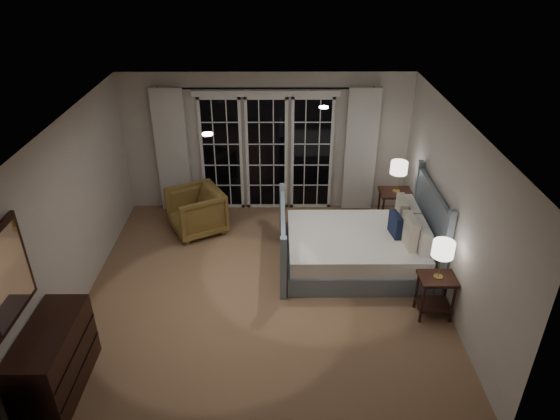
{
  "coord_description": "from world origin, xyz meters",
  "views": [
    {
      "loc": [
        0.19,
        -5.76,
        4.46
      ],
      "look_at": [
        0.23,
        0.42,
        1.05
      ],
      "focal_mm": 32.0,
      "sensor_mm": 36.0,
      "label": 1
    }
  ],
  "objects_px": {
    "bed": "(358,247)",
    "nightstand_left": "(435,290)",
    "armchair": "(196,211)",
    "dresser": "(55,360)",
    "lamp_right": "(399,168)",
    "nightstand_right": "(394,204)",
    "lamp_left": "(443,250)"
  },
  "relations": [
    {
      "from": "dresser",
      "to": "armchair",
      "type": "bearing_deg",
      "value": 72.81
    },
    {
      "from": "nightstand_right",
      "to": "dresser",
      "type": "height_order",
      "value": "dresser"
    },
    {
      "from": "bed",
      "to": "lamp_right",
      "type": "distance_m",
      "value": 1.58
    },
    {
      "from": "bed",
      "to": "lamp_left",
      "type": "height_order",
      "value": "bed"
    },
    {
      "from": "armchair",
      "to": "dresser",
      "type": "relative_size",
      "value": 0.7
    },
    {
      "from": "nightstand_right",
      "to": "lamp_left",
      "type": "xyz_separation_m",
      "value": [
        0.07,
        -2.28,
        0.57
      ]
    },
    {
      "from": "nightstand_right",
      "to": "lamp_left",
      "type": "relative_size",
      "value": 1.3
    },
    {
      "from": "bed",
      "to": "armchair",
      "type": "height_order",
      "value": "bed"
    },
    {
      "from": "bed",
      "to": "nightstand_left",
      "type": "distance_m",
      "value": 1.42
    },
    {
      "from": "bed",
      "to": "dresser",
      "type": "height_order",
      "value": "bed"
    },
    {
      "from": "bed",
      "to": "dresser",
      "type": "bearing_deg",
      "value": -146.98
    },
    {
      "from": "bed",
      "to": "lamp_left",
      "type": "relative_size",
      "value": 4.15
    },
    {
      "from": "lamp_right",
      "to": "dresser",
      "type": "xyz_separation_m",
      "value": [
        -4.41,
        -3.5,
        -0.7
      ]
    },
    {
      "from": "armchair",
      "to": "nightstand_right",
      "type": "bearing_deg",
      "value": 63.22
    },
    {
      "from": "nightstand_left",
      "to": "lamp_right",
      "type": "height_order",
      "value": "lamp_right"
    },
    {
      "from": "bed",
      "to": "lamp_right",
      "type": "xyz_separation_m",
      "value": [
        0.76,
        1.13,
        0.8
      ]
    },
    {
      "from": "bed",
      "to": "armchair",
      "type": "distance_m",
      "value": 2.79
    },
    {
      "from": "lamp_left",
      "to": "nightstand_left",
      "type": "bearing_deg",
      "value": 180.0
    },
    {
      "from": "lamp_left",
      "to": "dresser",
      "type": "relative_size",
      "value": 0.45
    },
    {
      "from": "nightstand_right",
      "to": "armchair",
      "type": "height_order",
      "value": "armchair"
    },
    {
      "from": "lamp_left",
      "to": "lamp_right",
      "type": "distance_m",
      "value": 2.28
    },
    {
      "from": "lamp_right",
      "to": "armchair",
      "type": "relative_size",
      "value": 0.64
    },
    {
      "from": "dresser",
      "to": "lamp_right",
      "type": "bearing_deg",
      "value": 38.41
    },
    {
      "from": "bed",
      "to": "armchair",
      "type": "bearing_deg",
      "value": 158.49
    },
    {
      "from": "nightstand_right",
      "to": "dresser",
      "type": "xyz_separation_m",
      "value": [
        -4.41,
        -3.5,
        -0.04
      ]
    },
    {
      "from": "bed",
      "to": "nightstand_right",
      "type": "relative_size",
      "value": 3.19
    },
    {
      "from": "lamp_right",
      "to": "lamp_left",
      "type": "bearing_deg",
      "value": -88.13
    },
    {
      "from": "armchair",
      "to": "lamp_left",
      "type": "bearing_deg",
      "value": 29.15
    },
    {
      "from": "armchair",
      "to": "dresser",
      "type": "distance_m",
      "value": 3.55
    },
    {
      "from": "lamp_left",
      "to": "armchair",
      "type": "distance_m",
      "value": 4.12
    },
    {
      "from": "nightstand_right",
      "to": "lamp_left",
      "type": "height_order",
      "value": "lamp_left"
    },
    {
      "from": "nightstand_left",
      "to": "lamp_left",
      "type": "relative_size",
      "value": 1.14
    }
  ]
}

